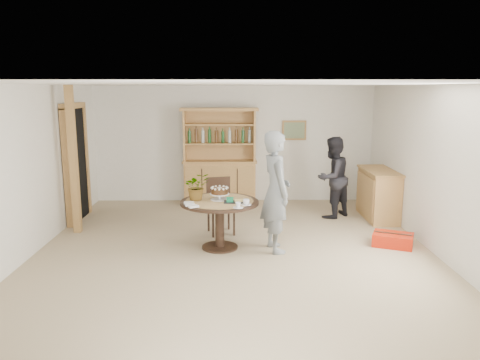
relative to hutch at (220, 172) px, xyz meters
name	(u,v)px	position (x,y,z in m)	size (l,w,h in m)	color
ground	(234,255)	(0.30, -3.24, -0.69)	(7.00, 7.00, 0.00)	tan
room_shell	(234,139)	(0.30, -3.23, 1.05)	(6.04, 7.04, 2.52)	white
doorway	(76,162)	(-2.63, -1.24, 0.42)	(0.13, 1.10, 2.18)	black
pine_post	(73,160)	(-2.40, -2.04, 0.56)	(0.12, 0.12, 2.50)	tan
hutch	(220,172)	(0.00, 0.00, 0.00)	(1.62, 0.54, 2.04)	tan
sideboard	(378,194)	(3.04, -1.24, -0.22)	(0.54, 1.26, 0.94)	tan
dining_table	(220,210)	(0.08, -2.90, -0.08)	(1.20, 1.20, 0.76)	black
dining_chair	(220,202)	(0.06, -2.07, -0.15)	(0.52, 0.52, 0.95)	black
birthday_cake	(220,192)	(0.08, -2.85, 0.19)	(0.30, 0.30, 0.20)	white
flower_vase	(197,186)	(-0.27, -2.85, 0.28)	(0.38, 0.33, 0.42)	#3F7233
gift_tray	(234,201)	(0.29, -3.03, 0.10)	(0.30, 0.20, 0.08)	black
coffee_cup_a	(246,202)	(0.48, -3.18, 0.11)	(0.15, 0.15, 0.09)	white
coffee_cup_b	(238,206)	(0.36, -3.35, 0.11)	(0.15, 0.15, 0.08)	white
napkins	(191,205)	(-0.33, -3.21, 0.09)	(0.24, 0.33, 0.03)	white
teen_boy	(276,192)	(0.93, -3.00, 0.23)	(0.67, 0.44, 1.83)	slate
adult_person	(332,177)	(2.17, -1.15, 0.09)	(0.75, 0.59, 1.55)	black
red_suitcase	(393,240)	(2.80, -2.84, -0.59)	(0.71, 0.61, 0.21)	red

